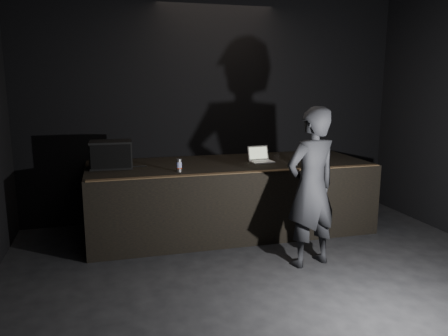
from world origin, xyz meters
The scene contains 11 objects.
ground centered at (0.00, 0.00, 0.00)m, with size 7.00×7.00×0.00m, color black.
room_walls centered at (0.00, 0.00, 2.02)m, with size 6.10×7.10×3.52m.
stage_riser centered at (0.00, 2.73, 0.50)m, with size 4.00×1.50×1.00m, color black.
riser_lip centered at (0.00, 2.02, 1.01)m, with size 3.92×0.10×0.01m, color brown.
stage_monitor centered at (-1.65, 2.80, 1.18)m, with size 0.56×0.42×0.37m.
cable centered at (-1.58, 2.80, 1.01)m, with size 0.02×0.02×0.80m, color black.
laptop centered at (0.47, 2.72, 1.06)m, with size 0.34×0.31×0.22m.
beer_can centered at (-0.80, 2.30, 1.08)m, with size 0.07×0.07×0.17m.
plastic_cup centered at (0.74, 2.76, 1.05)m, with size 0.08×0.08×0.11m, color white.
wii_remote centered at (0.83, 2.31, 1.01)m, with size 0.03×0.13×0.02m, color white.
person centered at (0.57, 1.27, 0.94)m, with size 0.69×0.45×1.88m, color black.
Camera 1 is at (-1.71, -3.21, 2.14)m, focal length 35.00 mm.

